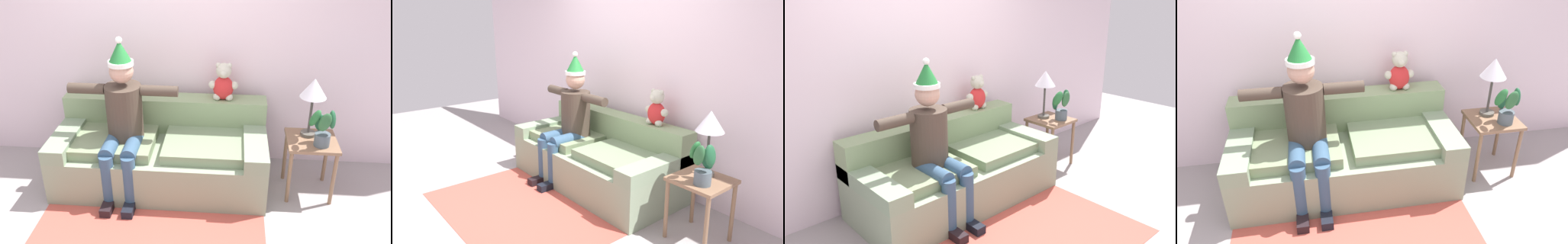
% 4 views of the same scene
% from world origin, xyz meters
% --- Properties ---
extents(ground_plane, '(10.00, 10.00, 0.00)m').
position_xyz_m(ground_plane, '(0.00, 0.00, 0.00)').
color(ground_plane, '#9D9494').
extents(back_wall, '(7.00, 0.10, 2.70)m').
position_xyz_m(back_wall, '(0.00, 1.55, 1.35)').
color(back_wall, silver).
rests_on(back_wall, ground_plane).
extents(couch, '(2.04, 0.93, 0.79)m').
position_xyz_m(couch, '(0.00, 1.00, 0.32)').
color(couch, gray).
rests_on(couch, ground_plane).
extents(person_seated, '(1.02, 0.77, 1.51)m').
position_xyz_m(person_seated, '(-0.33, 0.84, 0.76)').
color(person_seated, '#44372D').
rests_on(person_seated, ground_plane).
extents(teddy_bear, '(0.29, 0.17, 0.38)m').
position_xyz_m(teddy_bear, '(0.59, 1.30, 0.96)').
color(teddy_bear, red).
rests_on(teddy_bear, couch).
extents(side_table, '(0.46, 0.45, 0.58)m').
position_xyz_m(side_table, '(1.43, 0.93, 0.47)').
color(side_table, '#836146').
rests_on(side_table, ground_plane).
extents(table_lamp, '(0.24, 0.24, 0.57)m').
position_xyz_m(table_lamp, '(1.41, 1.02, 1.03)').
color(table_lamp, '#524F47').
rests_on(table_lamp, side_table).
extents(potted_plant, '(0.26, 0.23, 0.38)m').
position_xyz_m(potted_plant, '(1.49, 0.83, 0.76)').
color(potted_plant, '#4C5A63').
rests_on(potted_plant, side_table).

